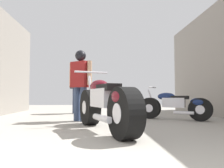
# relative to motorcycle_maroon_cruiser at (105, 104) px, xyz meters

# --- Properties ---
(ground_plane) EXTENTS (18.88, 18.88, 0.00)m
(ground_plane) POSITION_rel_motorcycle_maroon_cruiser_xyz_m (0.07, 1.03, -0.45)
(ground_plane) COLOR #9E998E
(motorcycle_maroon_cruiser) EXTENTS (1.06, 2.24, 1.07)m
(motorcycle_maroon_cruiser) POSITION_rel_motorcycle_maroon_cruiser_xyz_m (0.00, 0.00, 0.00)
(motorcycle_maroon_cruiser) COLOR black
(motorcycle_maroon_cruiser) RESTS_ON ground_plane
(motorcycle_black_naked) EXTENTS (1.56, 1.09, 0.82)m
(motorcycle_black_naked) POSITION_rel_motorcycle_maroon_cruiser_xyz_m (1.76, 1.58, -0.10)
(motorcycle_black_naked) COLOR black
(motorcycle_black_naked) RESTS_ON ground_plane
(mechanic_in_blue) EXTENTS (0.63, 0.48, 1.71)m
(mechanic_in_blue) POSITION_rel_motorcycle_maroon_cruiser_xyz_m (-0.84, 3.66, 0.52)
(mechanic_in_blue) COLOR #2D3851
(mechanic_in_blue) RESTS_ON ground_plane
(mechanic_with_helmet) EXTENTS (0.59, 0.46, 1.65)m
(mechanic_with_helmet) POSITION_rel_motorcycle_maroon_cruiser_xyz_m (-0.54, 1.44, 0.54)
(mechanic_with_helmet) COLOR #384766
(mechanic_with_helmet) RESTS_ON ground_plane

